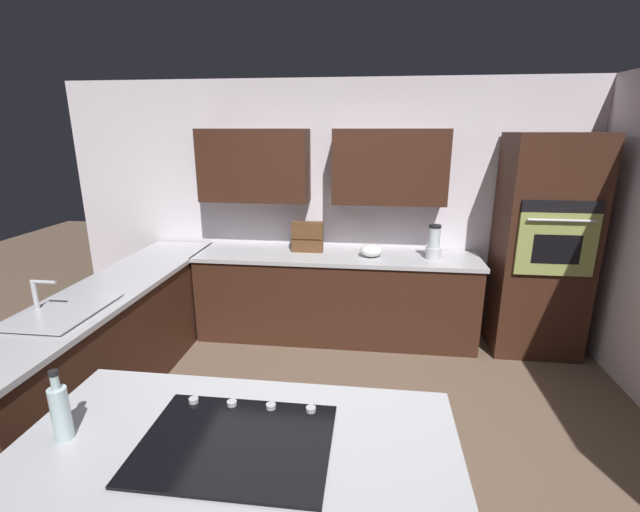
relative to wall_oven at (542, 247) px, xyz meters
The scene contains 14 objects.
ground_plane 2.73m from the wall_oven, 42.84° to the left, with size 14.00×14.00×0.00m, color brown.
wall_back 1.98m from the wall_oven, ahead, with size 6.00×0.44×2.60m.
lower_cabinets_back 2.04m from the wall_oven, ahead, with size 2.80×0.60×0.86m, color #381E14.
countertop_back 1.96m from the wall_oven, ahead, with size 2.84×0.64×0.04m, color #B2B2B7.
lower_cabinets_side 3.90m from the wall_oven, 17.62° to the left, with size 0.60×2.90×0.86m, color #381E14.
countertop_side 3.85m from the wall_oven, 17.62° to the left, with size 0.64×2.94×0.04m, color #B2B2B7.
island_top 3.50m from the wall_oven, 53.03° to the left, with size 1.79×0.93×0.04m, color #B2B2B7.
wall_oven is the anchor object (origin of this frame).
sink_unit 4.04m from the wall_oven, 24.47° to the left, with size 0.46×0.70×0.23m.
cooktop 3.50m from the wall_oven, 52.97° to the left, with size 0.76×0.56×0.03m.
blender 1.00m from the wall_oven, ahead, with size 0.15×0.15×0.33m.
mixing_bowl 1.60m from the wall_oven, ahead, with size 0.22×0.22×0.12m, color white.
spice_rack 2.25m from the wall_oven, ahead, with size 0.32×0.11×0.31m.
oil_bottle 4.00m from the wall_oven, 45.38° to the left, with size 0.07×0.07×0.31m.
Camera 1 is at (-0.26, 2.50, 2.11)m, focal length 24.60 mm.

